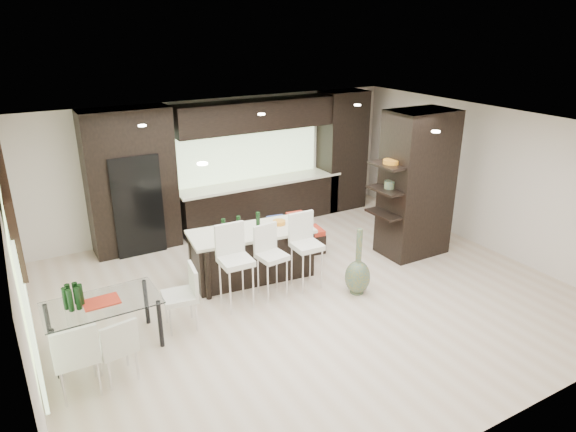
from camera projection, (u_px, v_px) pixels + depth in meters
ground at (306, 293)px, 8.34m from camera, size 8.00×8.00×0.00m
back_wall at (219, 164)px, 10.69m from camera, size 8.00×0.02×2.70m
left_wall at (17, 277)px, 6.00m from camera, size 0.02×7.00×2.70m
right_wall at (487, 179)px, 9.71m from camera, size 0.02×7.00×2.70m
ceiling at (309, 128)px, 7.37m from camera, size 8.00×7.00×0.02m
window_left at (20, 269)px, 6.18m from camera, size 0.04×3.20×1.90m
window_back at (246, 151)px, 10.86m from camera, size 3.40×0.04×1.20m
stone_accent at (8, 198)px, 5.87m from camera, size 0.08×3.00×0.80m
ceiling_spots at (300, 127)px, 7.58m from camera, size 4.00×3.00×0.02m
back_cabinetry at (248, 164)px, 10.65m from camera, size 6.80×0.68×2.70m
refrigerator at (134, 202)px, 9.65m from camera, size 0.90×0.68×1.90m
partition_column at (417, 184)px, 9.38m from camera, size 1.20×0.80×2.70m
kitchen_island at (252, 254)px, 8.75m from camera, size 2.15×1.11×0.86m
stool_left at (236, 275)px, 7.79m from camera, size 0.48×0.48×1.06m
stool_mid at (272, 269)px, 8.12m from camera, size 0.46×0.46×0.95m
stool_right at (307, 259)px, 8.39m from camera, size 0.46×0.46×1.01m
bench at (292, 243)px, 9.65m from camera, size 1.24×0.60×0.46m
floor_vase at (358, 262)px, 8.17m from camera, size 0.43×0.43×1.12m
dining_table at (105, 326)px, 6.83m from camera, size 1.47×0.84×0.70m
chair_near at (116, 350)px, 6.23m from camera, size 0.50×0.50×0.81m
chair_far at (76, 359)px, 5.98m from camera, size 0.50×0.50×0.92m
chair_end at (180, 301)px, 7.28m from camera, size 0.52×0.52×0.86m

